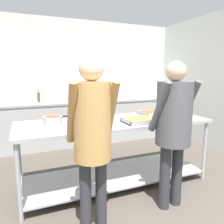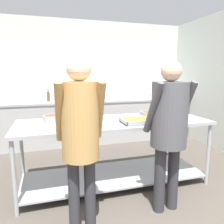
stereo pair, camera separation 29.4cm
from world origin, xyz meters
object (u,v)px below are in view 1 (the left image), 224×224
object	(u,v)px
sauce_pan	(53,120)
plate_stack	(106,119)
broccoli_bowl	(88,123)
serving_tray_vegetables	(140,120)
guest_serving_right	(92,129)
serving_tray_roast	(155,113)
guest_serving_left	(174,121)
water_bottle	(39,96)

from	to	relation	value
sauce_pan	plate_stack	xyz separation A→B (m)	(0.65, -0.16, -0.02)
plate_stack	broccoli_bowl	bearing A→B (deg)	-146.42
serving_tray_vegetables	guest_serving_right	xyz separation A→B (m)	(-0.82, -0.61, 0.11)
serving_tray_roast	guest_serving_right	size ratio (longest dim) A/B	0.29
serving_tray_roast	guest_serving_left	world-z (taller)	guest_serving_left
serving_tray_vegetables	guest_serving_left	distance (m)	0.54
sauce_pan	broccoli_bowl	distance (m)	0.50
serving_tray_vegetables	serving_tray_roast	size ratio (longest dim) A/B	0.88
serving_tray_roast	guest_serving_left	size ratio (longest dim) A/B	0.29
broccoli_bowl	serving_tray_vegetables	distance (m)	0.68
guest_serving_left	guest_serving_right	size ratio (longest dim) A/B	0.99
serving_tray_roast	water_bottle	distance (m)	2.40
plate_stack	guest_serving_right	bearing A→B (deg)	-118.30
guest_serving_right	water_bottle	size ratio (longest dim) A/B	6.29
serving_tray_vegetables	water_bottle	xyz separation A→B (m)	(-1.06, 2.20, 0.14)
broccoli_bowl	guest_serving_left	xyz separation A→B (m)	(0.80, -0.52, 0.07)
serving_tray_vegetables	serving_tray_roast	bearing A→B (deg)	37.73
sauce_pan	guest_serving_right	xyz separation A→B (m)	(0.21, -0.98, 0.09)
serving_tray_vegetables	guest_serving_right	bearing A→B (deg)	-143.17
sauce_pan	serving_tray_vegetables	distance (m)	1.09
serving_tray_roast	guest_serving_right	bearing A→B (deg)	-142.84
guest_serving_left	serving_tray_vegetables	bearing A→B (deg)	103.07
sauce_pan	water_bottle	world-z (taller)	water_bottle
sauce_pan	water_bottle	bearing A→B (deg)	90.98
sauce_pan	plate_stack	bearing A→B (deg)	-13.91
broccoli_bowl	plate_stack	world-z (taller)	broccoli_bowl
water_bottle	serving_tray_roast	bearing A→B (deg)	-50.01
serving_tray_vegetables	serving_tray_roast	world-z (taller)	same
broccoli_bowl	serving_tray_roast	xyz separation A→B (m)	(1.16, 0.36, -0.02)
serving_tray_roast	water_bottle	world-z (taller)	water_bottle
water_bottle	serving_tray_vegetables	bearing A→B (deg)	-64.26
guest_serving_right	plate_stack	bearing A→B (deg)	61.70
broccoli_bowl	serving_tray_vegetables	bearing A→B (deg)	-0.39
broccoli_bowl	plate_stack	xyz separation A→B (m)	(0.30, 0.20, -0.02)
guest_serving_left	broccoli_bowl	bearing A→B (deg)	146.90
guest_serving_right	sauce_pan	bearing A→B (deg)	102.15
sauce_pan	serving_tray_vegetables	bearing A→B (deg)	-19.47
plate_stack	serving_tray_vegetables	bearing A→B (deg)	-28.16
sauce_pan	guest_serving_right	distance (m)	1.00
plate_stack	guest_serving_left	world-z (taller)	guest_serving_left
sauce_pan	water_bottle	size ratio (longest dim) A/B	1.45
sauce_pan	serving_tray_roast	distance (m)	1.51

